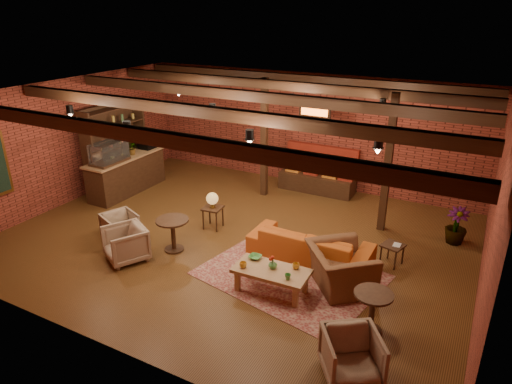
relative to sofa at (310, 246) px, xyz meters
The scene contains 28 objects.
floor 1.91m from the sofa, behind, with size 10.00×10.00×0.00m, color #3B240E.
ceiling 3.40m from the sofa, behind, with size 10.00×8.00×0.02m, color black.
wall_back 4.73m from the sofa, 114.11° to the left, with size 10.00×0.02×3.20m, color maroon.
wall_front 4.44m from the sofa, 115.98° to the right, with size 10.00×0.02×3.20m, color maroon.
wall_left 6.98m from the sofa, behind, with size 0.02×8.00×3.20m, color maroon.
wall_right 3.37m from the sofa, ahead, with size 0.02×8.00×3.20m, color maroon.
ceiling_beams 3.30m from the sofa, behind, with size 9.80×6.40×0.22m, color black, non-canonical shape.
ceiling_pipe 3.58m from the sofa, 136.50° to the left, with size 0.12×0.12×9.60m, color black.
post_left 3.91m from the sofa, 131.67° to the left, with size 0.16×0.16×3.20m, color black.
post_right 2.67m from the sofa, 66.73° to the left, with size 0.16×0.16×3.20m, color black.
service_counter 6.10m from the sofa, 168.90° to the left, with size 0.80×2.50×1.60m, color black, non-canonical shape.
plant_counter 6.08m from the sofa, 166.85° to the left, with size 0.35×0.39×0.30m, color #337F33.
shelving_hutch 6.55m from the sofa, 168.71° to the left, with size 0.52×2.00×2.40m, color black, non-canonical shape.
banquette 3.93m from the sofa, 108.79° to the left, with size 2.10×0.70×1.00m, color maroon, non-canonical shape.
service_sign 4.03m from the sofa, 111.16° to the left, with size 0.86×0.06×0.30m, color orange.
ceiling_spotlights 3.12m from the sofa, behind, with size 6.40×4.40×0.28m, color black, non-canonical shape.
rug 0.76m from the sofa, 101.18° to the right, with size 3.25×2.49×0.01m, color maroon.
sofa is the anchor object (origin of this frame).
coffee_table 1.35m from the sofa, 100.33° to the right, with size 1.39×0.72×0.72m.
side_table_lamp 2.64m from the sofa, behind, with size 0.47×0.47×0.89m.
round_table_left 2.91m from the sofa, 161.53° to the right, with size 0.70×0.70×0.73m.
armchair_a 4.25m from the sofa, 165.03° to the right, with size 0.68×0.64×0.70m, color #BBAD91.
armchair_b 3.78m from the sofa, 153.32° to the right, with size 0.78×0.73×0.80m, color #BBAD91.
armchair_right 1.02m from the sofa, 35.00° to the right, with size 1.21×0.79×1.06m, color brown.
side_table_book 1.65m from the sofa, 24.42° to the left, with size 0.49×0.49×0.46m.
round_table_right 2.30m from the sofa, 43.25° to the right, with size 0.62×0.62×0.73m.
armchair_far 3.16m from the sofa, 57.88° to the right, with size 0.77×0.72×0.79m, color #BBAD91.
plant_tall 3.50m from the sofa, 41.63° to the left, with size 1.40×1.40×2.50m, color #4C7F4C.
Camera 1 is at (4.71, -7.90, 4.90)m, focal length 32.00 mm.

